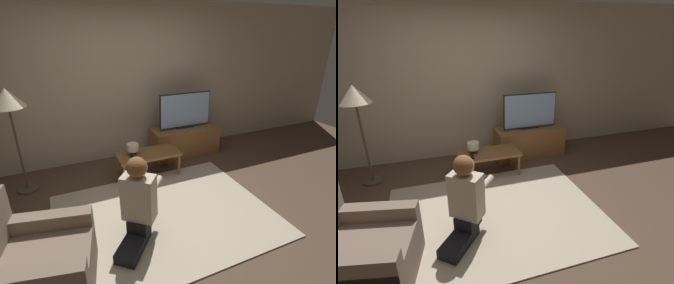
% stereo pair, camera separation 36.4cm
% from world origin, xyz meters
% --- Properties ---
extents(ground_plane, '(10.00, 10.00, 0.00)m').
position_xyz_m(ground_plane, '(0.00, 0.00, 0.00)').
color(ground_plane, brown).
extents(wall_back, '(10.00, 0.06, 2.60)m').
position_xyz_m(wall_back, '(0.00, 1.93, 1.30)').
color(wall_back, tan).
rests_on(wall_back, ground_plane).
extents(rug, '(2.59, 1.95, 0.02)m').
position_xyz_m(rug, '(0.00, 0.00, 0.01)').
color(rug, '#BCAD93').
rests_on(rug, ground_plane).
extents(tv_stand, '(1.22, 0.48, 0.52)m').
position_xyz_m(tv_stand, '(1.04, 1.50, 0.26)').
color(tv_stand, brown).
rests_on(tv_stand, ground_plane).
extents(tv, '(0.96, 0.08, 0.62)m').
position_xyz_m(tv, '(1.04, 1.50, 0.83)').
color(tv, black).
rests_on(tv, tv_stand).
extents(coffee_table, '(0.95, 0.46, 0.39)m').
position_xyz_m(coffee_table, '(0.17, 1.02, 0.34)').
color(coffee_table, brown).
rests_on(coffee_table, ground_plane).
extents(floor_lamp, '(0.43, 0.43, 1.47)m').
position_xyz_m(floor_lamp, '(-1.57, 1.33, 1.27)').
color(floor_lamp, '#4C4233').
rests_on(floor_lamp, ground_plane).
extents(armchair, '(1.00, 0.93, 0.90)m').
position_xyz_m(armchair, '(-1.40, -0.52, 0.29)').
color(armchair, '#7A6656').
rests_on(armchair, ground_plane).
extents(person_kneeling, '(0.73, 0.81, 0.97)m').
position_xyz_m(person_kneeling, '(-0.40, -0.24, 0.50)').
color(person_kneeling, black).
rests_on(person_kneeling, rug).
extents(table_lamp, '(0.18, 0.18, 0.17)m').
position_xyz_m(table_lamp, '(-0.06, 1.07, 0.49)').
color(table_lamp, '#4C3823').
rests_on(table_lamp, coffee_table).
extents(remote, '(0.04, 0.15, 0.02)m').
position_xyz_m(remote, '(-0.10, 0.93, 0.39)').
color(remote, black).
rests_on(remote, coffee_table).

